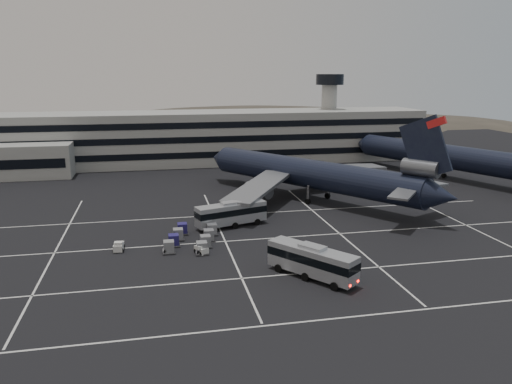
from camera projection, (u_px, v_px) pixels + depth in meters
ground at (271, 248)px, 71.50m from camera, size 260.00×260.00×0.00m
lane_markings at (276, 245)px, 72.38m from camera, size 90.00×55.62×0.01m
terminal at (201, 138)px, 137.03m from camera, size 125.00×26.00×24.00m
hills at (225, 150)px, 239.72m from camera, size 352.00×180.00×44.00m
trijet_main at (312, 174)px, 96.98m from camera, size 40.24×50.28×18.08m
trijet_far at (449, 156)px, 116.69m from camera, size 30.59×54.78×18.08m
bus_near at (312, 260)px, 60.51m from camera, size 9.31×11.16×4.20m
bus_far at (231, 213)px, 80.81m from camera, size 12.11×6.13×4.18m
tug_a at (119, 246)px, 70.06m from camera, size 1.56×2.40×1.47m
tug_b at (202, 250)px, 68.96m from camera, size 2.03×2.43×1.35m
uld_cluster at (192, 238)px, 73.14m from camera, size 9.08×11.79×1.72m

